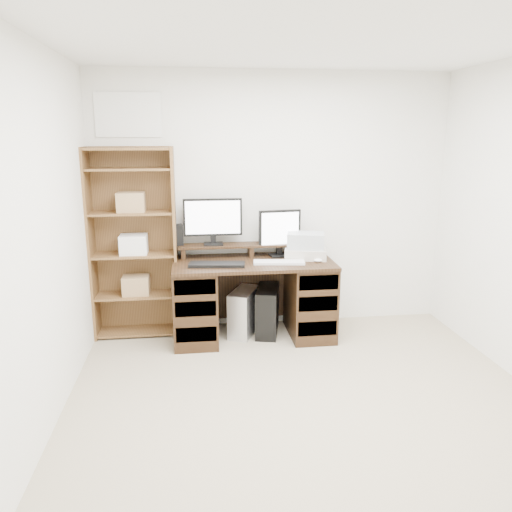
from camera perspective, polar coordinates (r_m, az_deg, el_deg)
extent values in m
cube|color=tan|center=(3.53, 7.17, -19.30)|extent=(3.50, 4.00, 0.02)
cube|color=white|center=(3.02, 8.75, 25.06)|extent=(3.50, 4.00, 0.02)
cube|color=white|center=(4.97, 1.91, 6.15)|extent=(3.50, 0.02, 2.50)
cube|color=white|center=(3.09, -25.47, 0.06)|extent=(0.02, 4.00, 2.50)
cube|color=white|center=(4.89, -14.41, 15.36)|extent=(0.60, 0.01, 0.40)
cube|color=black|center=(4.67, -0.31, -0.79)|extent=(1.50, 0.70, 0.03)
cube|color=black|center=(4.75, -6.93, -5.37)|extent=(0.40, 0.66, 0.72)
cube|color=black|center=(4.87, 6.16, -4.85)|extent=(0.40, 0.66, 0.72)
cube|color=black|center=(5.08, -0.76, -3.50)|extent=(1.48, 0.02, 0.65)
cube|color=black|center=(4.51, -6.83, -8.89)|extent=(0.36, 0.01, 0.14)
cube|color=black|center=(4.42, -6.92, -6.02)|extent=(0.36, 0.01, 0.14)
cube|color=black|center=(4.36, -7.00, -3.54)|extent=(0.36, 0.01, 0.14)
cube|color=black|center=(4.64, 7.02, -8.23)|extent=(0.36, 0.01, 0.14)
cube|color=black|center=(4.56, 7.11, -5.43)|extent=(0.36, 0.01, 0.14)
cube|color=black|center=(4.49, 7.19, -3.02)|extent=(0.36, 0.01, 0.14)
cube|color=black|center=(4.84, -8.29, 0.37)|extent=(0.04, 0.20, 0.10)
cube|color=black|center=(4.87, -0.62, 0.60)|extent=(0.04, 0.20, 0.10)
cube|color=black|center=(4.98, 6.83, 0.81)|extent=(0.04, 0.20, 0.10)
cube|color=black|center=(4.85, -0.62, 1.29)|extent=(1.40, 0.22, 0.02)
cube|color=black|center=(4.83, -4.89, 1.38)|extent=(0.18, 0.14, 0.02)
cube|color=black|center=(4.83, -4.91, 2.12)|extent=(0.05, 0.03, 0.10)
cube|color=black|center=(4.80, -4.96, 4.45)|extent=(0.56, 0.04, 0.36)
cube|color=white|center=(4.78, -4.96, 4.41)|extent=(0.52, 0.01, 0.32)
cube|color=black|center=(4.86, 2.76, 0.08)|extent=(0.21, 0.17, 0.02)
cube|color=black|center=(4.87, 2.69, 0.85)|extent=(0.06, 0.04, 0.11)
cube|color=black|center=(4.83, 2.72, 3.17)|extent=(0.41, 0.09, 0.36)
cube|color=white|center=(4.81, 2.79, 3.13)|extent=(0.37, 0.05, 0.31)
cube|color=black|center=(4.83, -8.86, 2.41)|extent=(0.10, 0.10, 0.20)
cube|color=black|center=(4.51, -4.48, -0.97)|extent=(0.52, 0.23, 0.03)
cube|color=silver|center=(4.59, 2.65, -0.72)|extent=(0.48, 0.20, 0.02)
ellipsoid|color=white|center=(4.67, 7.10, -0.50)|extent=(0.09, 0.07, 0.03)
cube|color=#BDB2A4|center=(4.81, 5.67, 0.34)|extent=(0.44, 0.37, 0.10)
cube|color=#A5ACB0|center=(4.78, 5.71, 1.77)|extent=(0.39, 0.32, 0.15)
cube|color=silver|center=(4.89, -1.36, -6.40)|extent=(0.36, 0.49, 0.44)
cube|color=black|center=(4.90, 1.30, -6.26)|extent=(0.30, 0.50, 0.46)
cube|color=#19FF33|center=(4.65, 1.10, -6.07)|extent=(0.01, 0.01, 0.01)
cube|color=brown|center=(4.89, -18.32, 1.15)|extent=(0.02, 0.30, 1.80)
cube|color=brown|center=(4.80, -9.21, 1.45)|extent=(0.02, 0.30, 1.80)
cube|color=brown|center=(4.97, -13.63, 1.66)|extent=(0.80, 0.01, 1.80)
cube|color=brown|center=(5.08, -13.24, -8.31)|extent=(0.75, 0.28, 0.02)
cube|color=brown|center=(4.96, -13.48, -4.34)|extent=(0.75, 0.28, 0.02)
cube|color=brown|center=(4.85, -13.74, 0.15)|extent=(0.75, 0.28, 0.02)
cube|color=brown|center=(4.78, -14.01, 4.82)|extent=(0.75, 0.28, 0.02)
cube|color=brown|center=(4.73, -14.30, 9.61)|extent=(0.75, 0.28, 0.02)
cube|color=brown|center=(4.72, -14.43, 11.78)|extent=(0.75, 0.28, 0.02)
cube|color=#A07F54|center=(4.93, -13.54, -3.24)|extent=(0.25, 0.20, 0.18)
cube|color=white|center=(4.83, -13.81, 1.31)|extent=(0.25, 0.20, 0.18)
cube|color=#A07F54|center=(4.76, -14.08, 6.01)|extent=(0.25, 0.20, 0.18)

